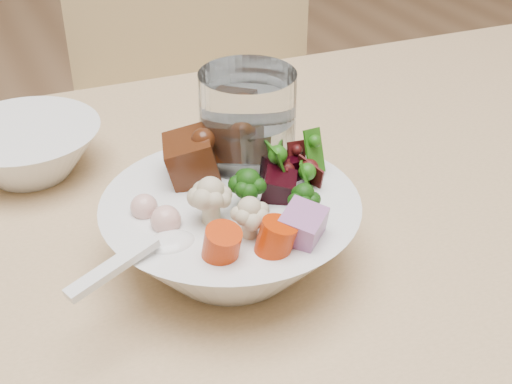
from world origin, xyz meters
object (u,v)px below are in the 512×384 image
side_bowl (28,151)px  chair_far (194,86)px  water_glass (248,154)px  food_bowl (232,227)px  dining_table (456,275)px

side_bowl → chair_far: bearing=52.2°
chair_far → water_glass: (-0.16, -0.57, 0.20)m
chair_far → food_bowl: chair_far is taller
water_glass → side_bowl: size_ratio=0.94×
food_bowl → side_bowl: size_ratio=1.40×
dining_table → food_bowl: 0.24m
water_glass → side_bowl: (-0.16, 0.16, -0.04)m
food_bowl → water_glass: (0.04, 0.05, 0.03)m
chair_far → food_bowl: 0.68m
dining_table → side_bowl: side_bowl is taller
chair_far → water_glass: size_ratio=6.82×
dining_table → chair_far: 0.66m
water_glass → side_bowl: bearing=135.7°
dining_table → food_bowl: bearing=175.6°
chair_far → food_bowl: (-0.20, -0.63, 0.17)m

